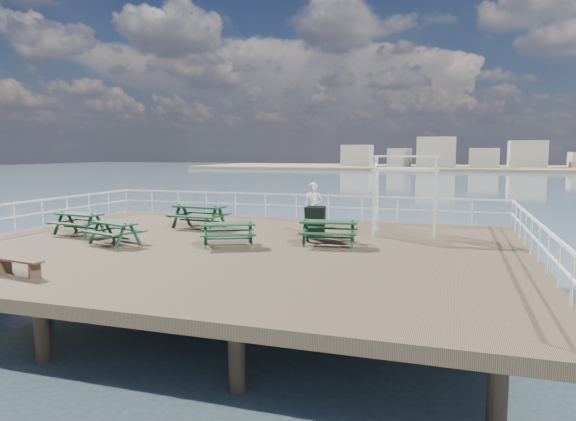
# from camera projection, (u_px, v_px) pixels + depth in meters

# --- Properties ---
(ground) EXTENTS (18.00, 14.00, 0.30)m
(ground) POSITION_uv_depth(u_px,v_px,m) (234.00, 249.00, 16.41)
(ground) COLOR brown
(ground) RESTS_ON ground
(sea_backdrop) EXTENTS (300.00, 300.00, 9.20)m
(sea_backdrop) POSITION_uv_depth(u_px,v_px,m) (477.00, 164.00, 139.36)
(sea_backdrop) COLOR #446372
(sea_backdrop) RESTS_ON ground
(railing) EXTENTS (17.77, 13.76, 1.10)m
(railing) POSITION_uv_depth(u_px,v_px,m) (260.00, 209.00, 18.74)
(railing) COLOR white
(railing) RESTS_ON ground
(picnic_table_a) EXTENTS (1.94, 1.65, 0.85)m
(picnic_table_a) POSITION_uv_depth(u_px,v_px,m) (79.00, 219.00, 18.44)
(picnic_table_a) COLOR #143922
(picnic_table_a) RESTS_ON ground
(picnic_table_b) EXTENTS (2.13, 1.78, 0.97)m
(picnic_table_b) POSITION_uv_depth(u_px,v_px,m) (199.00, 212.00, 20.01)
(picnic_table_b) COLOR #143922
(picnic_table_b) RESTS_ON ground
(picnic_table_c) EXTENTS (1.99, 1.69, 0.87)m
(picnic_table_c) POSITION_uv_depth(u_px,v_px,m) (329.00, 228.00, 16.29)
(picnic_table_c) COLOR #143922
(picnic_table_c) RESTS_ON ground
(picnic_table_d) EXTENTS (1.97, 1.77, 0.80)m
(picnic_table_d) POSITION_uv_depth(u_px,v_px,m) (114.00, 228.00, 16.51)
(picnic_table_d) COLOR #143922
(picnic_table_d) RESTS_ON ground
(picnic_table_e) EXTENTS (2.11, 1.96, 0.82)m
(picnic_table_e) POSITION_uv_depth(u_px,v_px,m) (228.00, 229.00, 16.13)
(picnic_table_e) COLOR #143922
(picnic_table_e) RESTS_ON ground
(flat_bench_far) EXTENTS (1.44, 0.54, 0.40)m
(flat_bench_far) POSITION_uv_depth(u_px,v_px,m) (20.00, 263.00, 12.29)
(flat_bench_far) COLOR brown
(flat_bench_far) RESTS_ON ground
(trellis_arbor) EXTENTS (2.32, 1.30, 2.83)m
(trellis_arbor) POSITION_uv_depth(u_px,v_px,m) (405.00, 199.00, 18.33)
(trellis_arbor) COLOR white
(trellis_arbor) RESTS_ON ground
(sandwich_board) EXTENTS (0.71, 0.56, 1.11)m
(sandwich_board) POSITION_uv_depth(u_px,v_px,m) (315.00, 222.00, 17.58)
(sandwich_board) COLOR black
(sandwich_board) RESTS_ON ground
(person) EXTENTS (0.70, 0.48, 1.86)m
(person) POSITION_uv_depth(u_px,v_px,m) (313.00, 208.00, 18.47)
(person) COLOR silver
(person) RESTS_ON ground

